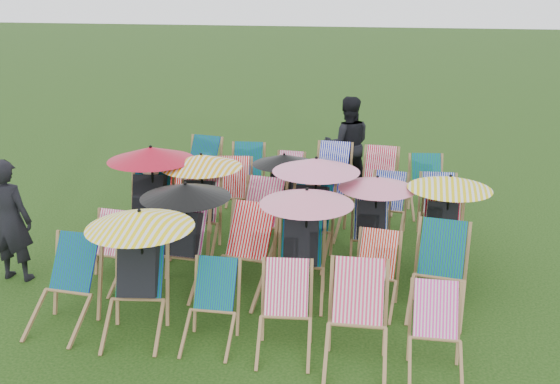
% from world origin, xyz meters
% --- Properties ---
extents(ground, '(100.00, 100.00, 0.00)m').
position_xyz_m(ground, '(0.00, 0.00, 0.00)').
color(ground, black).
rests_on(ground, ground).
extents(deckchair_0, '(0.66, 0.90, 0.95)m').
position_xyz_m(deckchair_0, '(-2.04, -2.20, 0.47)').
color(deckchair_0, olive).
rests_on(deckchair_0, ground).
extents(deckchair_1, '(1.14, 1.23, 1.35)m').
position_xyz_m(deckchair_1, '(-1.19, -2.14, 0.71)').
color(deckchair_1, olive).
rests_on(deckchair_1, ground).
extents(deckchair_2, '(0.57, 0.78, 0.82)m').
position_xyz_m(deckchair_2, '(-0.37, -2.19, 0.41)').
color(deckchair_2, olive).
rests_on(deckchair_2, ground).
extents(deckchair_3, '(0.66, 0.86, 0.87)m').
position_xyz_m(deckchair_3, '(0.42, -2.20, 0.43)').
color(deckchair_3, olive).
rests_on(deckchair_3, ground).
extents(deckchair_4, '(0.68, 0.92, 0.96)m').
position_xyz_m(deckchair_4, '(1.16, -2.29, 0.48)').
color(deckchair_4, olive).
rests_on(deckchair_4, ground).
extents(deckchair_5, '(0.57, 0.77, 0.82)m').
position_xyz_m(deckchair_5, '(1.92, -2.28, 0.41)').
color(deckchair_5, olive).
rests_on(deckchair_5, ground).
extents(deckchair_6, '(0.62, 0.82, 0.85)m').
position_xyz_m(deckchair_6, '(-2.10, -1.14, 0.43)').
color(deckchair_6, olive).
rests_on(deckchair_6, ground).
extents(deckchair_7, '(1.11, 1.15, 1.31)m').
position_xyz_m(deckchair_7, '(-1.11, -1.01, 0.69)').
color(deckchair_7, olive).
rests_on(deckchair_7, ground).
extents(deckchair_8, '(0.81, 1.03, 1.02)m').
position_xyz_m(deckchair_8, '(-0.33, -1.03, 0.51)').
color(deckchair_8, olive).
rests_on(deckchair_8, ground).
extents(deckchair_9, '(1.12, 1.19, 1.32)m').
position_xyz_m(deckchair_9, '(0.39, -0.98, 0.70)').
color(deckchair_9, olive).
rests_on(deckchair_9, ground).
extents(deckchair_10, '(0.62, 0.82, 0.83)m').
position_xyz_m(deckchair_10, '(1.26, -1.08, 0.42)').
color(deckchair_10, olive).
rests_on(deckchair_10, ground).
extents(deckchair_11, '(0.74, 0.96, 0.98)m').
position_xyz_m(deckchair_11, '(1.98, -1.04, 0.49)').
color(deckchair_11, olive).
rests_on(deckchair_11, ground).
extents(deckchair_12, '(1.22, 1.31, 1.45)m').
position_xyz_m(deckchair_12, '(-1.99, 0.08, 0.76)').
color(deckchair_12, olive).
rests_on(deckchair_12, ground).
extents(deckchair_13, '(1.14, 1.22, 1.36)m').
position_xyz_m(deckchair_13, '(-1.29, 0.16, 0.72)').
color(deckchair_13, olive).
rests_on(deckchair_13, ground).
extents(deckchair_14, '(0.79, 1.01, 1.01)m').
position_xyz_m(deckchair_14, '(-0.42, 0.08, 0.51)').
color(deckchair_14, olive).
rests_on(deckchair_14, ground).
extents(deckchair_15, '(1.18, 1.23, 1.40)m').
position_xyz_m(deckchair_15, '(0.31, 0.15, 0.74)').
color(deckchair_15, olive).
rests_on(deckchair_15, ground).
extents(deckchair_16, '(1.02, 1.08, 1.21)m').
position_xyz_m(deckchair_16, '(1.15, 0.08, 0.64)').
color(deckchair_16, olive).
rests_on(deckchair_16, ground).
extents(deckchair_17, '(1.08, 1.13, 1.28)m').
position_xyz_m(deckchair_17, '(2.06, 0.08, 0.67)').
color(deckchair_17, olive).
rests_on(deckchair_17, ground).
extents(deckchair_18, '(0.75, 0.95, 0.94)m').
position_xyz_m(deckchair_18, '(-1.93, 1.19, 0.47)').
color(deckchair_18, olive).
rests_on(deckchair_18, ground).
extents(deckchair_19, '(0.79, 1.00, 0.99)m').
position_xyz_m(deckchair_19, '(-1.10, 1.18, 0.49)').
color(deckchair_19, olive).
rests_on(deckchair_19, ground).
extents(deckchair_20, '(0.97, 1.03, 1.15)m').
position_xyz_m(deckchair_20, '(-0.32, 1.17, 0.61)').
color(deckchair_20, olive).
rests_on(deckchair_20, ground).
extents(deckchair_21, '(0.76, 0.97, 0.97)m').
position_xyz_m(deckchair_21, '(0.36, 1.14, 0.48)').
color(deckchair_21, olive).
rests_on(deckchair_21, ground).
extents(deckchair_22, '(0.67, 0.87, 0.88)m').
position_xyz_m(deckchair_22, '(1.30, 1.23, 0.44)').
color(deckchair_22, olive).
rests_on(deckchair_22, ground).
extents(deckchair_23, '(0.64, 0.87, 0.90)m').
position_xyz_m(deckchair_23, '(2.06, 1.23, 0.45)').
color(deckchair_23, olive).
rests_on(deckchair_23, ground).
extents(deckchair_24, '(0.79, 1.01, 1.00)m').
position_xyz_m(deckchair_24, '(-2.07, 2.39, 0.50)').
color(deckchair_24, olive).
rests_on(deckchair_24, ground).
extents(deckchair_25, '(0.72, 0.94, 0.96)m').
position_xyz_m(deckchair_25, '(-1.15, 2.27, 0.48)').
color(deckchair_25, olive).
rests_on(deckchair_25, ground).
extents(deckchair_26, '(0.58, 0.78, 0.82)m').
position_xyz_m(deckchair_26, '(-0.45, 2.38, 0.41)').
color(deckchair_26, olive).
rests_on(deckchair_26, ground).
extents(deckchair_27, '(0.71, 0.96, 1.00)m').
position_xyz_m(deckchair_27, '(0.31, 2.41, 0.50)').
color(deckchair_27, olive).
rests_on(deckchair_27, ground).
extents(deckchair_28, '(0.70, 0.93, 0.97)m').
position_xyz_m(deckchair_28, '(1.11, 2.41, 0.49)').
color(deckchair_28, olive).
rests_on(deckchair_28, ground).
extents(deckchair_29, '(0.73, 0.93, 0.92)m').
position_xyz_m(deckchair_29, '(1.93, 2.27, 0.46)').
color(deckchair_29, olive).
rests_on(deckchair_29, ground).
extents(person_left, '(0.59, 0.39, 1.59)m').
position_xyz_m(person_left, '(-3.27, -1.25, 0.79)').
color(person_left, black).
rests_on(person_left, ground).
extents(person_rear, '(0.96, 0.81, 1.74)m').
position_xyz_m(person_rear, '(0.51, 3.18, 0.87)').
color(person_rear, black).
rests_on(person_rear, ground).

